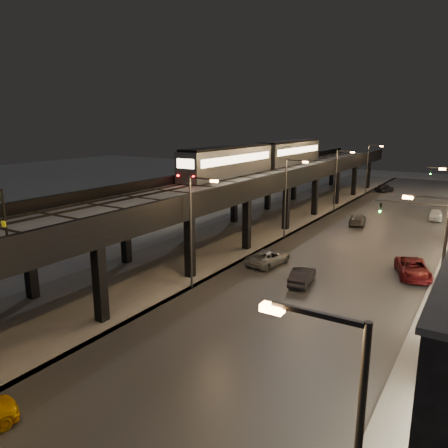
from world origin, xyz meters
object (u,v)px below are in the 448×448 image
Objects in this scene: rail_signal at (2,207)px; car_onc_red at (435,215)px; car_mid_dark at (357,219)px; car_mid_silver at (269,258)px; car_far_white at (384,188)px; car_near_white at (302,277)px; subway_train at (264,156)px; car_onc_dark at (413,269)px.

car_onc_red is at bearing 73.82° from rail_signal.
car_mid_dark is 1.14× the size of car_onc_red.
car_mid_silver is 1.16× the size of car_far_white.
car_mid_silver is at bearing 79.68° from rail_signal.
car_onc_red reaches higher than car_mid_dark.
rail_signal is 22.84m from car_near_white.
subway_train is 33.36m from car_far_white.
car_onc_dark reaches higher than car_mid_silver.
car_mid_dark is 29.81m from car_far_white.
car_mid_dark is 1.08× the size of car_far_white.
subway_train reaches higher than car_onc_red.
subway_train is 28.24m from car_near_white.
car_onc_red is (21.34, 9.37, -7.66)m from subway_train.
car_mid_silver is 30.87m from car_onc_red.
car_onc_red is (14.94, 51.50, -8.12)m from rail_signal.
subway_train is 24.53m from car_onc_red.
car_near_white is 0.94× the size of car_far_white.
car_near_white is at bearing 66.08° from rail_signal.
car_mid_silver is 12.46m from car_onc_dark.
car_onc_dark is at bearing -92.67° from car_onc_red.
rail_signal is 0.71× the size of car_far_white.
car_far_white is 24.24m from car_onc_red.
subway_train reaches higher than car_near_white.
car_mid_dark is (6.70, 43.33, -8.14)m from rail_signal.
rail_signal reaches higher than car_near_white.
car_mid_dark is 0.89× the size of car_onc_dark.
subway_train reaches higher than rail_signal.
car_onc_red is (10.83, 28.91, 0.00)m from car_mid_silver.
rail_signal is at bearing 70.45° from car_mid_dark.
car_mid_silver is 0.95× the size of car_onc_dark.
car_mid_silver is 20.89m from car_mid_dark.
rail_signal is (6.40, -42.13, 0.46)m from subway_train.
subway_train is 8.81× the size of car_near_white.
car_mid_silver is at bearing -115.76° from car_onc_red.
car_onc_red is at bearing -103.66° from car_mid_silver.
car_near_white is (15.05, -22.63, -7.69)m from subway_train.
car_onc_dark reaches higher than car_mid_dark.
car_mid_dark is at bearing 81.21° from rail_signal.
car_mid_dark is 11.61m from car_onc_red.
car_near_white is 53.71m from car_far_white.
rail_signal is 0.65× the size of car_mid_dark.
subway_train is at bearing 91.52° from car_far_white.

